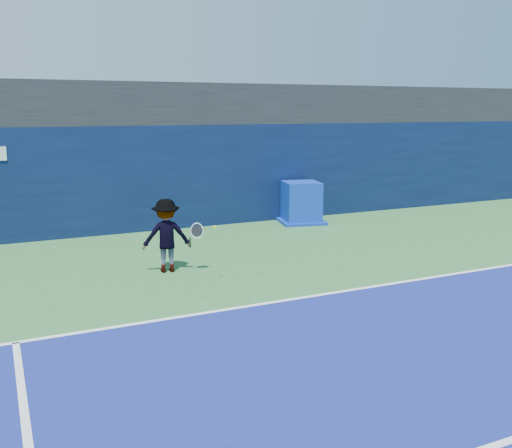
{
  "coord_description": "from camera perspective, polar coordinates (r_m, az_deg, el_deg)",
  "views": [
    {
      "loc": [
        -5.09,
        -5.83,
        3.47
      ],
      "look_at": [
        0.01,
        5.2,
        1.0
      ],
      "focal_mm": 40.0,
      "sensor_mm": 36.0,
      "label": 1
    }
  ],
  "objects": [
    {
      "name": "back_wall_assembly",
      "position": [
        17.21,
        -7.49,
        4.82
      ],
      "size": [
        36.0,
        1.03,
        3.0
      ],
      "color": "#0A1638",
      "rests_on": "ground"
    },
    {
      "name": "ground",
      "position": [
        8.48,
        15.28,
        -13.08
      ],
      "size": [
        80.0,
        80.0,
        0.0
      ],
      "primitive_type": "plane",
      "color": "#306C33",
      "rests_on": "ground"
    },
    {
      "name": "tennis_player",
      "position": [
        12.37,
        -8.95,
        -1.15
      ],
      "size": [
        1.29,
        0.77,
        1.58
      ],
      "color": "white",
      "rests_on": "ground"
    },
    {
      "name": "tennis_ball",
      "position": [
        11.33,
        -4.15,
        -0.31
      ],
      "size": [
        0.06,
        0.06,
        0.06
      ],
      "color": "#CDD517",
      "rests_on": "ground"
    },
    {
      "name": "stadium_band",
      "position": [
        18.06,
        -8.63,
        11.77
      ],
      "size": [
        36.0,
        3.0,
        1.2
      ],
      "primitive_type": "cube",
      "color": "black",
      "rests_on": "back_wall_assembly"
    },
    {
      "name": "equipment_cart",
      "position": [
        17.63,
        4.55,
        2.01
      ],
      "size": [
        1.58,
        1.58,
        1.27
      ],
      "color": "#0C2DAB",
      "rests_on": "ground"
    },
    {
      "name": "baseline",
      "position": [
        10.76,
        4.93,
        -7.31
      ],
      "size": [
        24.0,
        0.1,
        0.01
      ],
      "primitive_type": "cube",
      "color": "white",
      "rests_on": "ground"
    }
  ]
}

